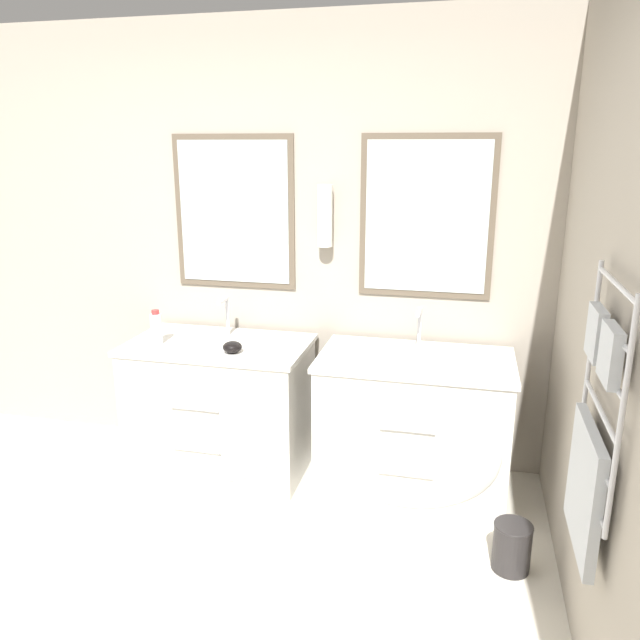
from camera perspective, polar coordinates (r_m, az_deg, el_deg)
wall_back at (r=3.80m, az=-4.59°, el=6.80°), size 4.95×0.17×2.60m
wall_right at (r=2.56m, az=24.94°, el=0.68°), size 0.13×4.01×2.60m
vanity_left at (r=3.75m, az=-9.28°, el=-7.92°), size 1.04×0.68×0.79m
vanity_right at (r=3.50m, az=8.43°, el=-9.67°), size 1.04×0.68×0.79m
faucet_left at (r=3.74m, az=-8.55°, el=0.35°), size 0.17×0.15×0.24m
faucet_right at (r=3.49m, az=9.04°, el=-0.79°), size 0.17×0.15×0.24m
toiletry_bottle at (r=3.67m, az=-14.73°, el=-0.72°), size 0.06×0.06×0.20m
amenity_bowl at (r=3.45m, az=-8.02°, el=-2.47°), size 0.11×0.11×0.06m
waste_bin at (r=3.16m, az=17.14°, el=-19.12°), size 0.18×0.18×0.23m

